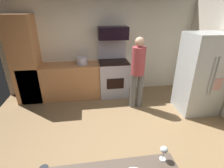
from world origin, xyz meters
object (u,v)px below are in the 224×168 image
Objects in this scene: refrigerator at (201,74)px; wine_glass_far at (164,150)px; stock_pot at (82,61)px; microwave at (113,33)px; oven_range at (113,77)px; person_cook at (138,70)px.

refrigerator is 11.75× the size of wine_glass_far.
microwave is at bearing 5.63° from stock_pot.
person_cook is at bearing -59.65° from oven_range.
person_cook reaches higher than stock_pot.
oven_range is at bearing -90.00° from microwave.
refrigerator is at bearing -22.74° from stock_pot.
wine_glass_far is at bearing -75.73° from stock_pot.
stock_pot is (-2.59, 1.09, 0.11)m from refrigerator.
oven_range is 0.90× the size of person_cook.
oven_range is 2.02× the size of microwave.
microwave is 4.91× the size of wine_glass_far.
wine_glass_far is (-0.45, -2.39, 0.08)m from person_cook.
person_cook reaches higher than wine_glass_far.
microwave is 2.61× the size of stock_pot.
microwave is at bearing 90.00° from oven_range.
microwave is 1.19m from person_cook.
wine_glass_far is (-0.01, -3.23, -0.64)m from microwave.
stock_pot is (-1.25, 0.76, 0.06)m from person_cook.
person_cook is 2.43m from wine_glass_far.
microwave is 1.05m from stock_pot.
microwave is at bearing 89.79° from wine_glass_far.
oven_range is at bearing 89.79° from wine_glass_far.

